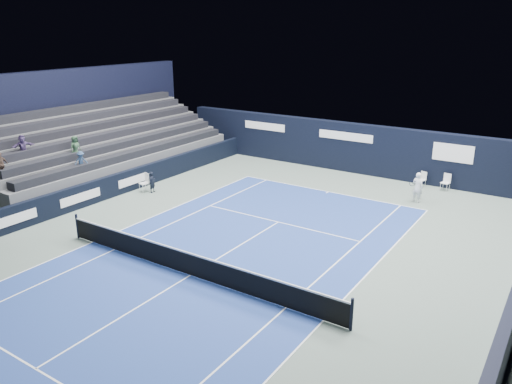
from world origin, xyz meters
TOP-DOWN VIEW (x-y plane):
  - ground at (0.00, 2.00)m, footprint 48.00×48.00m
  - court_surface at (0.00, 0.00)m, footprint 10.97×23.77m
  - folding_chair_back_a at (4.11, 15.82)m, footprint 0.49×0.51m
  - folding_chair_back_b at (5.41, 15.79)m, footprint 0.50×0.49m
  - line_judge_chair at (-8.62, 6.30)m, footprint 0.58×0.57m
  - line_judge at (-8.18, 6.40)m, footprint 0.34×0.47m
  - court_markings at (0.00, 0.00)m, footprint 11.03×23.83m
  - tennis_net at (0.00, 0.00)m, footprint 12.90×0.10m
  - back_sponsor_wall at (0.01, 16.50)m, footprint 26.00×0.63m
  - side_barrier_left at (-9.50, 5.97)m, footprint 0.33×22.00m
  - spectator_stand at (-13.27, 6.98)m, footprint 6.00×18.00m
  - tennis_player at (4.61, 12.91)m, footprint 0.66×0.87m

SIDE VIEW (x-z plane):
  - ground at x=0.00m, z-range 0.00..0.00m
  - court_surface at x=0.00m, z-range 0.00..0.01m
  - court_markings at x=0.00m, z-range 0.01..0.01m
  - tennis_net at x=0.00m, z-range -0.04..1.06m
  - folding_chair_back_b at x=5.41m, z-range 0.07..1.04m
  - folding_chair_back_a at x=4.11m, z-range 0.15..1.02m
  - line_judge at x=-8.18m, z-range 0.00..1.19m
  - side_barrier_left at x=-9.50m, z-range 0.00..1.20m
  - line_judge_chair at x=-8.62m, z-range 0.07..1.14m
  - tennis_player at x=4.61m, z-range 0.00..1.62m
  - back_sponsor_wall at x=0.01m, z-range 0.00..3.10m
  - spectator_stand at x=-13.27m, z-range -1.25..5.15m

